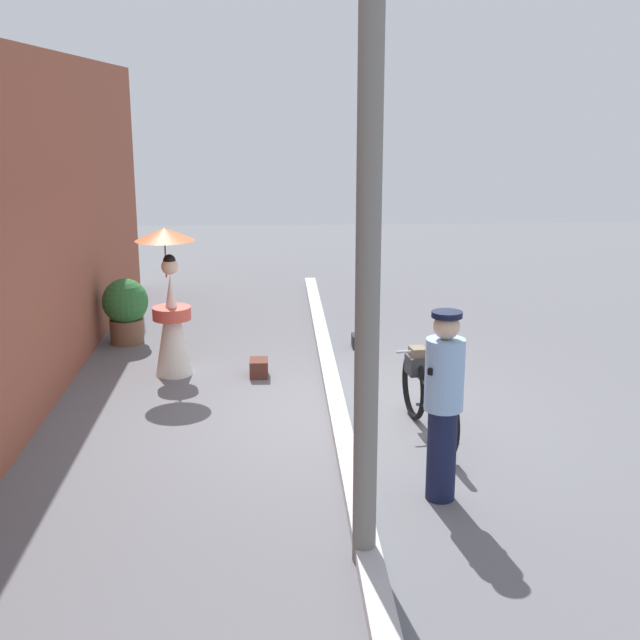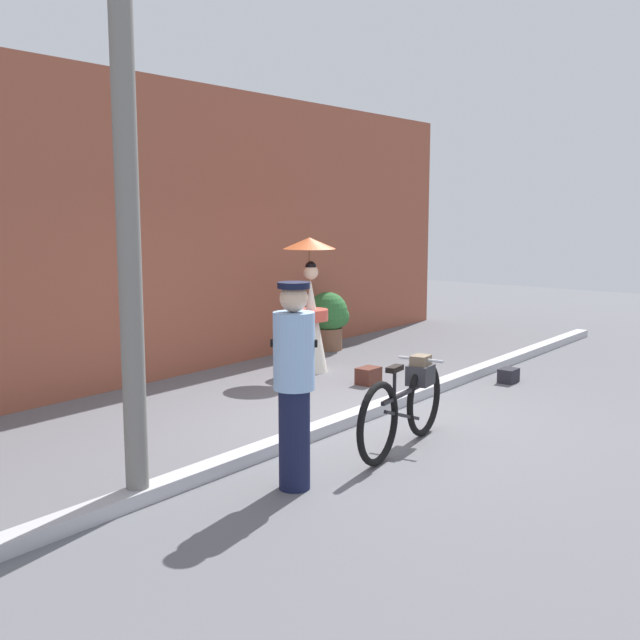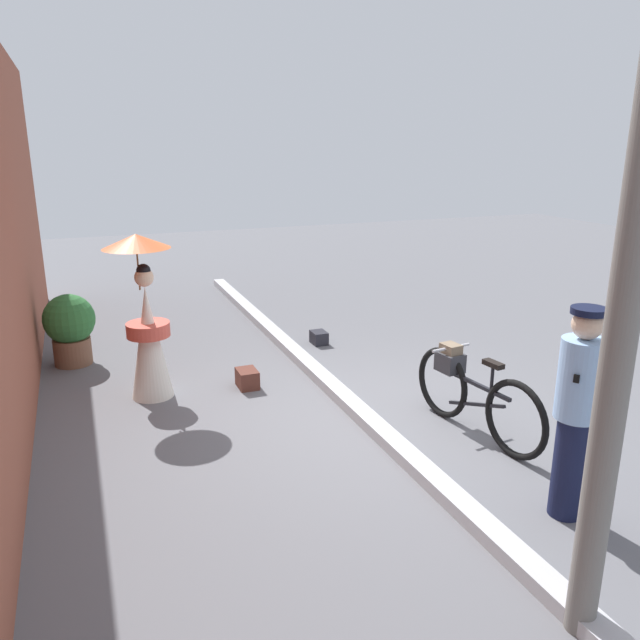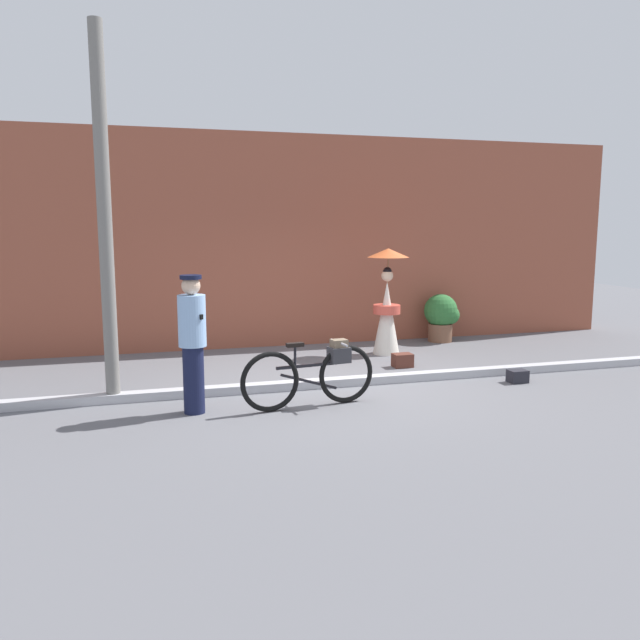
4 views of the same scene
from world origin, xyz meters
name	(u,v)px [view 2 (image 2 of 4)]	position (x,y,z in m)	size (l,w,h in m)	color
ground_plane	(365,418)	(0.00, 0.00, 0.00)	(30.00, 30.00, 0.00)	slate
building_wall	(155,231)	(0.00, 3.47, 2.01)	(14.00, 0.40, 4.02)	brown
sidewalk_curb	(365,413)	(0.00, 0.00, 0.06)	(14.00, 0.20, 0.12)	#B2B2B7
bicycle_near_officer	(406,403)	(-0.61, -0.90, 0.44)	(1.82, 0.48, 0.85)	black
person_officer	(294,380)	(-2.12, -0.76, 0.92)	(0.34, 0.34, 1.72)	#141938
person_with_parasol	(311,307)	(1.55, 2.01, 0.93)	(0.75, 0.75, 1.91)	silver
potted_plant_by_door	(329,318)	(3.07, 2.85, 0.53)	(0.68, 0.66, 0.96)	brown
backpack_on_pavement	(509,375)	(2.63, -0.52, 0.10)	(0.27, 0.21, 0.19)	#26262D
backpack_spare	(369,375)	(1.40, 0.90, 0.12)	(0.32, 0.23, 0.22)	#592D23
utility_pole	(127,195)	(-3.11, 0.03, 2.40)	(0.18, 0.18, 4.80)	slate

